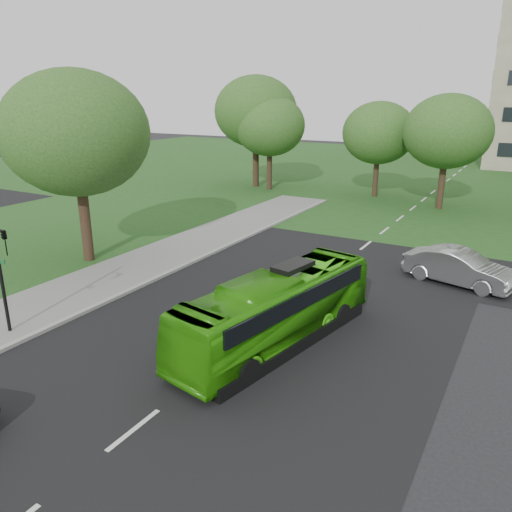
# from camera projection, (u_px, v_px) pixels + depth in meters

# --- Properties ---
(ground) EXTENTS (160.00, 160.00, 0.00)m
(ground) POSITION_uv_depth(u_px,v_px,m) (247.00, 340.00, 18.46)
(ground) COLOR black
(ground) RESTS_ON ground
(street_surfaces) EXTENTS (120.00, 120.00, 0.15)m
(street_surfaces) POSITION_uv_depth(u_px,v_px,m) (397.00, 215.00, 37.42)
(street_surfaces) COLOR black
(street_surfaces) RESTS_ON ground
(tree_park_a) EXTENTS (6.57, 6.57, 8.72)m
(tree_park_a) POSITION_uv_depth(u_px,v_px,m) (270.00, 126.00, 46.19)
(tree_park_a) COLOR black
(tree_park_a) RESTS_ON ground
(tree_park_b) EXTENTS (6.25, 6.25, 8.19)m
(tree_park_b) POSITION_uv_depth(u_px,v_px,m) (379.00, 133.00, 42.91)
(tree_park_b) COLOR black
(tree_park_b) RESTS_ON ground
(tree_park_c) EXTENTS (6.64, 6.64, 8.82)m
(tree_park_c) POSITION_uv_depth(u_px,v_px,m) (447.00, 132.00, 38.02)
(tree_park_c) COLOR black
(tree_park_c) RESTS_ON ground
(tree_park_f) EXTENTS (7.87, 7.87, 10.50)m
(tree_park_f) POSITION_uv_depth(u_px,v_px,m) (256.00, 112.00, 47.36)
(tree_park_f) COLOR black
(tree_park_f) RESTS_ON ground
(tree_side_near) EXTENTS (7.51, 7.51, 9.98)m
(tree_side_near) POSITION_uv_depth(u_px,v_px,m) (76.00, 134.00, 25.38)
(tree_side_near) COLOR black
(tree_side_near) RESTS_ON ground
(bus) EXTENTS (3.88, 9.60, 2.61)m
(bus) POSITION_uv_depth(u_px,v_px,m) (277.00, 309.00, 17.95)
(bus) COLOR #33A00F
(bus) RESTS_ON ground
(sedan) EXTENTS (5.35, 2.93, 1.67)m
(sedan) POSITION_uv_depth(u_px,v_px,m) (459.00, 267.00, 23.72)
(sedan) COLOR #A2A2A6
(sedan) RESTS_ON ground
(traffic_light) EXTENTS (0.74, 0.22, 4.59)m
(traffic_light) POSITION_uv_depth(u_px,v_px,m) (2.00, 268.00, 18.04)
(traffic_light) COLOR black
(traffic_light) RESTS_ON ground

